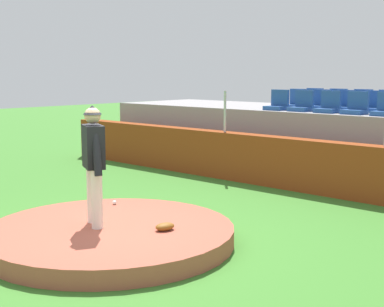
# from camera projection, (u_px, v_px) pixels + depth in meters

# --- Properties ---
(ground_plane) EXTENTS (60.00, 60.00, 0.00)m
(ground_plane) POSITION_uv_depth(u_px,v_px,m) (110.00, 243.00, 8.22)
(ground_plane) COLOR #3B7B29
(pitchers_mound) EXTENTS (3.70, 3.70, 0.26)m
(pitchers_mound) POSITION_uv_depth(u_px,v_px,m) (110.00, 235.00, 8.21)
(pitchers_mound) COLOR #AC5440
(pitchers_mound) RESTS_ON ground_plane
(pitcher) EXTENTS (0.73, 0.46, 1.80)m
(pitcher) POSITION_uv_depth(u_px,v_px,m) (94.00, 156.00, 8.10)
(pitcher) COLOR white
(pitcher) RESTS_ON pitchers_mound
(baseball) EXTENTS (0.07, 0.07, 0.07)m
(baseball) POSITION_uv_depth(u_px,v_px,m) (114.00, 202.00, 9.54)
(baseball) COLOR white
(baseball) RESTS_ON pitchers_mound
(fielding_glove) EXTENTS (0.25, 0.33, 0.11)m
(fielding_glove) POSITION_uv_depth(u_px,v_px,m) (165.00, 227.00, 7.97)
(fielding_glove) COLOR brown
(fielding_glove) RESTS_ON pitchers_mound
(brick_barrier) EXTENTS (14.94, 0.40, 1.12)m
(brick_barrier) POSITION_uv_depth(u_px,v_px,m) (297.00, 164.00, 11.92)
(brick_barrier) COLOR #8D3915
(brick_barrier) RESTS_ON ground_plane
(fence_post_left) EXTENTS (0.06, 0.06, 0.98)m
(fence_post_left) POSITION_uv_depth(u_px,v_px,m) (225.00, 111.00, 13.11)
(fence_post_left) COLOR silver
(fence_post_left) RESTS_ON brick_barrier
(bleacher_platform) EXTENTS (13.57, 3.11, 1.61)m
(bleacher_platform) POSITION_uv_depth(u_px,v_px,m) (347.00, 143.00, 13.59)
(bleacher_platform) COLOR gray
(bleacher_platform) RESTS_ON ground_plane
(stadium_chair_0) EXTENTS (0.48, 0.44, 0.50)m
(stadium_chair_0) POSITION_uv_depth(u_px,v_px,m) (278.00, 104.00, 13.59)
(stadium_chair_0) COLOR #224B91
(stadium_chair_0) RESTS_ON bleacher_platform
(stadium_chair_1) EXTENTS (0.48, 0.44, 0.50)m
(stadium_chair_1) POSITION_uv_depth(u_px,v_px,m) (302.00, 105.00, 13.17)
(stadium_chair_1) COLOR #224B91
(stadium_chair_1) RESTS_ON bleacher_platform
(stadium_chair_2) EXTENTS (0.48, 0.44, 0.50)m
(stadium_chair_2) POSITION_uv_depth(u_px,v_px,m) (329.00, 106.00, 12.68)
(stadium_chair_2) COLOR #224B91
(stadium_chair_2) RESTS_ON bleacher_platform
(stadium_chair_3) EXTENTS (0.48, 0.44, 0.50)m
(stadium_chair_3) POSITION_uv_depth(u_px,v_px,m) (356.00, 107.00, 12.24)
(stadium_chair_3) COLOR #224B91
(stadium_chair_3) RESTS_ON bleacher_platform
(stadium_chair_5) EXTENTS (0.48, 0.44, 0.50)m
(stadium_chair_5) POSITION_uv_depth(u_px,v_px,m) (296.00, 102.00, 14.22)
(stadium_chair_5) COLOR #224B91
(stadium_chair_5) RESTS_ON bleacher_platform
(stadium_chair_6) EXTENTS (0.48, 0.44, 0.50)m
(stadium_chair_6) POSITION_uv_depth(u_px,v_px,m) (320.00, 103.00, 13.75)
(stadium_chair_6) COLOR #224B91
(stadium_chair_6) RESTS_ON bleacher_platform
(stadium_chair_7) EXTENTS (0.48, 0.44, 0.50)m
(stadium_chair_7) POSITION_uv_depth(u_px,v_px,m) (344.00, 104.00, 13.30)
(stadium_chair_7) COLOR #224B91
(stadium_chair_7) RESTS_ON bleacher_platform
(stadium_chair_8) EXTENTS (0.48, 0.44, 0.50)m
(stadium_chair_8) POSITION_uv_depth(u_px,v_px,m) (373.00, 105.00, 12.86)
(stadium_chair_8) COLOR #224B91
(stadium_chair_8) RESTS_ON bleacher_platform
(stadium_chair_10) EXTENTS (0.48, 0.44, 0.50)m
(stadium_chair_10) POSITION_uv_depth(u_px,v_px,m) (313.00, 101.00, 14.83)
(stadium_chair_10) COLOR #224B91
(stadium_chair_10) RESTS_ON bleacher_platform
(stadium_chair_11) EXTENTS (0.48, 0.44, 0.50)m
(stadium_chair_11) POSITION_uv_depth(u_px,v_px,m) (336.00, 102.00, 14.37)
(stadium_chair_11) COLOR #224B91
(stadium_chair_11) RESTS_ON bleacher_platform
(stadium_chair_12) EXTENTS (0.48, 0.44, 0.50)m
(stadium_chair_12) POSITION_uv_depth(u_px,v_px,m) (361.00, 103.00, 13.89)
(stadium_chair_12) COLOR #224B91
(stadium_chair_12) RESTS_ON bleacher_platform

